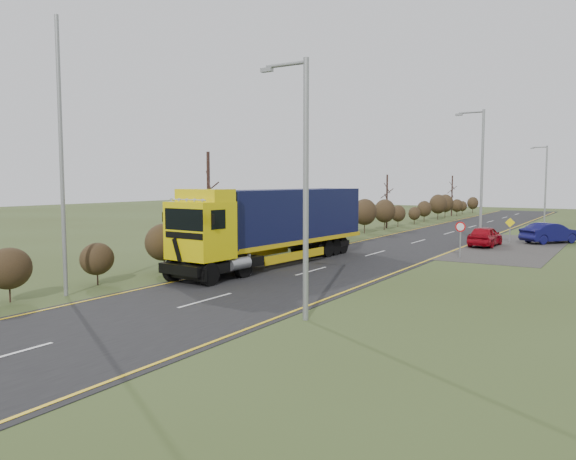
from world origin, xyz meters
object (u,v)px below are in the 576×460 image
(lorry, at_px, (275,221))
(streetlight_near, at_px, (303,179))
(car_red_hatchback, at_px, (485,236))
(car_blue_sedan, at_px, (550,233))
(speed_sign, at_px, (460,233))

(lorry, height_order, streetlight_near, streetlight_near)
(car_red_hatchback, bearing_deg, car_blue_sedan, -127.45)
(car_blue_sedan, bearing_deg, car_red_hatchback, 89.12)
(car_blue_sedan, distance_m, streetlight_near, 29.06)
(car_red_hatchback, bearing_deg, speed_sign, 92.13)
(car_red_hatchback, distance_m, speed_sign, 6.91)
(car_red_hatchback, height_order, speed_sign, speed_sign)
(lorry, bearing_deg, car_blue_sedan, 63.55)
(lorry, xyz_separation_m, car_blue_sedan, (11.18, 19.02, -1.60))
(streetlight_near, bearing_deg, car_blue_sedan, 82.28)
(car_blue_sedan, height_order, streetlight_near, streetlight_near)
(streetlight_near, relative_size, speed_sign, 3.90)
(car_blue_sedan, xyz_separation_m, speed_sign, (-3.43, -11.31, 0.74))
(car_red_hatchback, height_order, streetlight_near, streetlight_near)
(car_red_hatchback, relative_size, speed_sign, 1.93)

